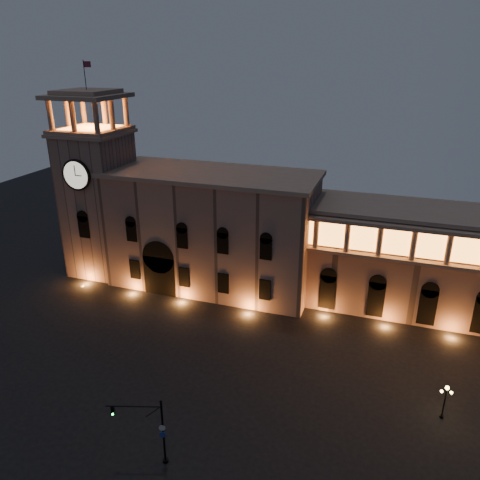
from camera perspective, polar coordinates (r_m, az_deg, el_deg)
The scene contains 6 objects.
ground at distance 55.67m, azimuth -10.00°, elevation -15.27°, with size 160.00×160.00×0.00m, color black.
government_building at distance 69.66m, azimuth -3.50°, elevation 1.21°, with size 30.80×12.80×17.60m.
clock_tower at distance 76.33m, azimuth -16.83°, elevation 5.11°, with size 9.80×9.80×32.40m.
colonnade_wing at distance 68.06m, azimuth 24.93°, elevation -2.73°, with size 40.60×11.50×14.50m.
traffic_light at distance 43.45m, azimuth -10.51°, elevation -21.84°, with size 4.72×1.70×6.73m.
street_lamp_near at distance 51.59m, azimuth 23.72°, elevation -17.33°, with size 1.31×0.39×3.78m.
Camera 1 is at (22.83, -38.31, 33.32)m, focal length 35.00 mm.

